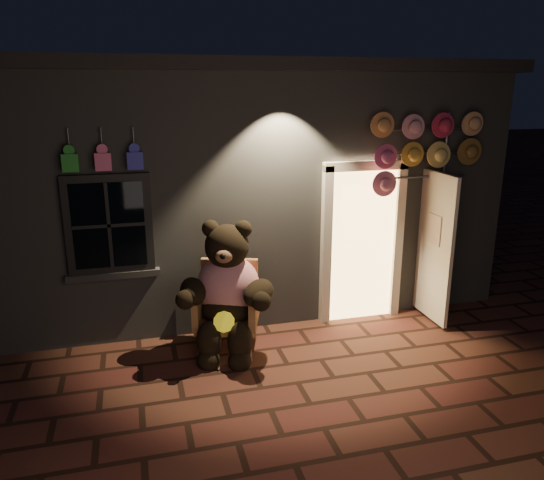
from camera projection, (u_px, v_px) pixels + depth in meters
name	position (u px, v px, depth m)	size (l,w,h in m)	color
ground	(298.00, 383.00, 5.79)	(60.00, 60.00, 0.00)	#542E20
shop_building	(229.00, 171.00, 9.01)	(7.30, 5.95, 3.51)	slate
wicker_armchair	(228.00, 306.00, 6.48)	(0.89, 0.85, 1.07)	#B17844
teddy_bear	(227.00, 291.00, 6.28)	(1.16, 1.07, 1.68)	red
hat_rack	(424.00, 148.00, 6.83)	(1.59, 0.22, 2.81)	#59595E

